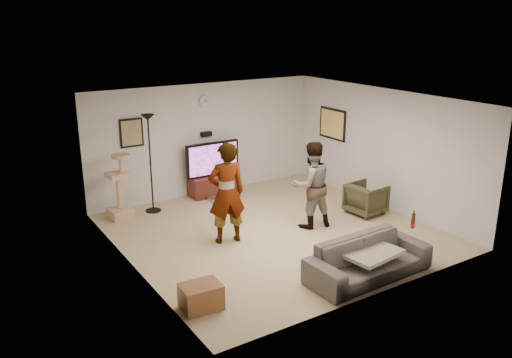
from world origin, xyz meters
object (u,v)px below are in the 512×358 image
floor_lamp (151,164)px  tv (213,159)px  tv_stand (213,185)px  sofa (369,259)px  person_right (311,185)px  armchair (366,199)px  cat_tree (118,186)px  side_table (201,297)px  beer_bottle (413,221)px  person_left (227,193)px

floor_lamp → tv: bearing=9.7°
tv_stand → sofa: sofa is taller
person_right → sofa: person_right is taller
sofa → armchair: 2.78m
cat_tree → side_table: 3.99m
floor_lamp → beer_bottle: 5.27m
tv_stand → cat_tree: cat_tree is taller
cat_tree → beer_bottle: cat_tree is taller
tv → floor_lamp: (-1.56, -0.27, 0.18)m
person_right → beer_bottle: person_right is taller
tv_stand → cat_tree: bearing=-173.1°
sofa → person_left: bearing=115.6°
tv_stand → side_table: bearing=-120.0°
person_right → side_table: person_right is taller
tv_stand → person_right: (0.69, -2.67, 0.61)m
person_left → sofa: size_ratio=0.89×
tv_stand → person_right: size_ratio=0.66×
tv_stand → beer_bottle: 4.94m
floor_lamp → side_table: (-0.88, -3.96, -0.84)m
cat_tree → side_table: cat_tree is taller
person_left → armchair: bearing=-173.6°
floor_lamp → side_table: bearing=-102.6°
sofa → floor_lamp: bearing=109.8°
person_left → cat_tree: bearing=-47.6°
person_left → side_table: 2.42m
floor_lamp → sofa: 4.89m
person_right → armchair: person_right is taller
armchair → side_table: size_ratio=1.27×
cat_tree → sofa: bearing=-61.5°
tv → side_table: size_ratio=2.32×
person_left → person_right: 1.72m
tv → cat_tree: size_ratio=0.96×
sofa → beer_bottle: bearing=-1.4°
sofa → armchair: size_ratio=2.94×
cat_tree → person_right: (2.96, -2.40, 0.17)m
cat_tree → person_left: 2.51m
beer_bottle → cat_tree: bearing=127.0°
cat_tree → sofa: 5.14m
cat_tree → person_right: bearing=-39.0°
beer_bottle → person_right: bearing=101.9°
floor_lamp → person_left: bearing=-75.6°
side_table → armchair: bearing=18.1°
floor_lamp → armchair: (3.65, -2.48, -0.70)m
cat_tree → tv_stand: bearing=6.9°
tv_stand → beer_bottle: (1.14, -4.78, 0.50)m
tv_stand → armchair: bearing=-52.8°
tv → side_table: bearing=-120.0°
sofa → tv: bearing=90.8°
floor_lamp → beer_bottle: floor_lamp is taller
tv → cat_tree: 2.29m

